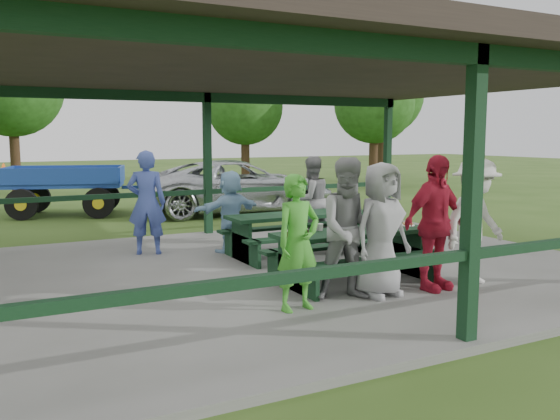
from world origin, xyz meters
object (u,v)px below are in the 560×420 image
contestant_grey_mid (381,230)px  contestant_white_fedora (475,221)px  spectator_lblue (230,211)px  pickup_truck (238,186)px  contestant_red (434,223)px  spectator_grey (311,200)px  contestant_green (298,243)px  picnic_table_far (299,229)px  farm_trailer (66,189)px  spectator_blue (147,203)px  picnic_table_near (352,250)px  contestant_grey_left (351,229)px

contestant_grey_mid → contestant_white_fedora: contestant_white_fedora is taller
spectator_lblue → pickup_truck: spectator_lblue is taller
contestant_red → spectator_grey: contestant_red is taller
contestant_red → contestant_green: bearing=171.8°
picnic_table_far → spectator_lblue: 1.32m
farm_trailer → contestant_green: bearing=-66.4°
contestant_red → contestant_white_fedora: bearing=-8.4°
pickup_truck → contestant_green: bearing=167.2°
contestant_green → pickup_truck: bearing=63.4°
picnic_table_far → farm_trailer: farm_trailer is taller
spectator_grey → picnic_table_far: bearing=46.6°
contestant_green → spectator_lblue: bearing=72.4°
contestant_white_fedora → spectator_grey: contestant_white_fedora is taller
contestant_grey_mid → pickup_truck: contestant_grey_mid is taller
spectator_lblue → spectator_grey: bearing=166.3°
contestant_red → pickup_truck: (1.17, 9.39, -0.27)m
contestant_red → picnic_table_far: bearing=92.1°
contestant_green → spectator_grey: (2.39, 3.76, 0.03)m
spectator_blue → spectator_lblue: bearing=-178.3°
picnic_table_near → farm_trailer: size_ratio=0.56×
contestant_red → farm_trailer: 11.58m
contestant_green → contestant_red: (2.11, -0.03, 0.10)m
contestant_red → contestant_white_fedora: size_ratio=1.00×
spectator_blue → contestant_red: bearing=144.0°
farm_trailer → contestant_white_fedora: bearing=-52.5°
spectator_grey → contestant_grey_left: bearing=63.8°
contestant_grey_left → contestant_white_fedora: (2.03, -0.14, -0.02)m
spectator_blue → picnic_table_near: bearing=142.5°
contestant_grey_left → farm_trailer: 11.16m
picnic_table_near → farm_trailer: (-2.56, 10.20, 0.15)m
spectator_lblue → contestant_grey_left: bearing=77.8°
contestant_grey_left → pickup_truck: size_ratio=0.34×
contestant_grey_mid → contestant_white_fedora: bearing=-10.3°
contestant_red → contestant_white_fedora: 0.74m
picnic_table_near → farm_trailer: 10.52m
picnic_table_near → contestant_white_fedora: contestant_white_fedora is taller
picnic_table_far → contestant_grey_left: bearing=-106.2°
contestant_white_fedora → pickup_truck: bearing=79.0°
picnic_table_near → spectator_grey: size_ratio=1.38×
contestant_red → pickup_truck: contestant_red is taller
pickup_truck → picnic_table_far: bearing=172.3°
contestant_green → contestant_grey_left: bearing=-1.0°
contestant_grey_mid → spectator_lblue: 3.75m
spectator_grey → pickup_truck: spectator_grey is taller
farm_trailer → contestant_red: bearing=-56.0°
contestant_red → spectator_blue: 5.11m
contestant_white_fedora → spectator_blue: size_ratio=1.00×
contestant_green → spectator_blue: 4.28m
contestant_grey_left → pickup_truck: (2.46, 9.27, -0.26)m
pickup_truck → contestant_grey_left: bearing=171.7°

